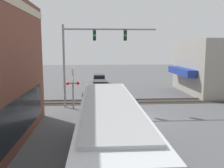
{
  "coord_description": "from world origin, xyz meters",
  "views": [
    {
      "loc": [
        -18.49,
        3.44,
        5.44
      ],
      "look_at": [
        5.13,
        1.8,
        1.95
      ],
      "focal_mm": 40.0,
      "sensor_mm": 36.0,
      "label": 1
    }
  ],
  "objects_px": {
    "parked_car_blue": "(99,79)",
    "pedestrian_near_bus": "(166,164)",
    "crossing_signal": "(73,83)",
    "parked_car_black": "(100,86)",
    "city_bus": "(110,131)",
    "pedestrian_at_crossing": "(84,101)"
  },
  "relations": [
    {
      "from": "parked_car_blue",
      "to": "pedestrian_near_bus",
      "type": "relative_size",
      "value": 2.59
    },
    {
      "from": "parked_car_blue",
      "to": "pedestrian_near_bus",
      "type": "distance_m",
      "value": 28.54
    },
    {
      "from": "crossing_signal",
      "to": "pedestrian_near_bus",
      "type": "height_order",
      "value": "crossing_signal"
    },
    {
      "from": "parked_car_black",
      "to": "pedestrian_near_bus",
      "type": "height_order",
      "value": "pedestrian_near_bus"
    },
    {
      "from": "crossing_signal",
      "to": "pedestrian_near_bus",
      "type": "xyz_separation_m",
      "value": [
        -12.88,
        -4.67,
        -1.36
      ]
    },
    {
      "from": "parked_car_black",
      "to": "parked_car_blue",
      "type": "relative_size",
      "value": 0.97
    },
    {
      "from": "city_bus",
      "to": "crossing_signal",
      "type": "relative_size",
      "value": 3.17
    },
    {
      "from": "crossing_signal",
      "to": "city_bus",
      "type": "bearing_deg",
      "value": -166.92
    },
    {
      "from": "parked_car_black",
      "to": "pedestrian_at_crossing",
      "type": "xyz_separation_m",
      "value": [
        -9.27,
        1.59,
        0.2
      ]
    },
    {
      "from": "pedestrian_near_bus",
      "to": "crossing_signal",
      "type": "bearing_deg",
      "value": 19.95
    },
    {
      "from": "crossing_signal",
      "to": "pedestrian_near_bus",
      "type": "bearing_deg",
      "value": -160.05
    },
    {
      "from": "pedestrian_at_crossing",
      "to": "crossing_signal",
      "type": "bearing_deg",
      "value": 49.92
    },
    {
      "from": "city_bus",
      "to": "crossing_signal",
      "type": "distance_m",
      "value": 11.42
    },
    {
      "from": "city_bus",
      "to": "pedestrian_at_crossing",
      "type": "relative_size",
      "value": 7.11
    },
    {
      "from": "city_bus",
      "to": "pedestrian_at_crossing",
      "type": "height_order",
      "value": "city_bus"
    },
    {
      "from": "city_bus",
      "to": "pedestrian_near_bus",
      "type": "bearing_deg",
      "value": -130.26
    },
    {
      "from": "parked_car_blue",
      "to": "crossing_signal",
      "type": "bearing_deg",
      "value": 170.6
    },
    {
      "from": "pedestrian_at_crossing",
      "to": "parked_car_blue",
      "type": "bearing_deg",
      "value": -5.55
    },
    {
      "from": "city_bus",
      "to": "pedestrian_at_crossing",
      "type": "xyz_separation_m",
      "value": [
        10.28,
        1.59,
        -0.85
      ]
    },
    {
      "from": "pedestrian_near_bus",
      "to": "pedestrian_at_crossing",
      "type": "distance_m",
      "value": 12.6
    },
    {
      "from": "parked_car_blue",
      "to": "pedestrian_at_crossing",
      "type": "xyz_separation_m",
      "value": [
        -16.41,
        1.59,
        0.21
      ]
    },
    {
      "from": "city_bus",
      "to": "parked_car_blue",
      "type": "distance_m",
      "value": 26.71
    }
  ]
}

